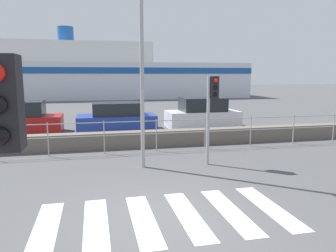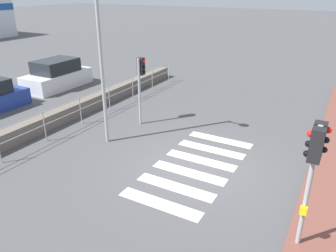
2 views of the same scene
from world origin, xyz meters
TOP-DOWN VIEW (x-y plane):
  - ground_plane at (0.00, 0.00)m, footprint 160.00×160.00m
  - sidewalk_brick at (0.00, -4.10)m, footprint 24.00×1.80m
  - crosswalk at (0.05, 0.00)m, footprint 4.95×2.40m
  - seawall at (0.00, 6.51)m, footprint 18.82×0.55m
  - harbor_fence at (-0.00, 5.63)m, footprint 16.98×0.04m
  - traffic_light_near at (-2.06, -3.44)m, footprint 0.58×0.41m
  - traffic_light_far at (2.26, 3.48)m, footprint 0.34×0.32m
  - streetlamp at (0.14, 3.46)m, footprint 0.32×1.02m
  - parked_car_white at (4.40, 10.60)m, footprint 3.81×1.84m

SIDE VIEW (x-z plane):
  - ground_plane at x=0.00m, z-range 0.00..0.00m
  - crosswalk at x=0.05m, z-range 0.00..0.01m
  - sidewalk_brick at x=0.00m, z-range 0.00..0.12m
  - seawall at x=0.00m, z-range 0.00..0.61m
  - parked_car_white at x=4.40m, z-range -0.12..1.46m
  - harbor_fence at x=0.00m, z-range 0.19..1.37m
  - traffic_light_far at x=2.26m, z-range 0.64..3.38m
  - traffic_light_near at x=-2.06m, z-range 0.82..3.75m
  - streetlamp at x=0.14m, z-range 0.72..6.86m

